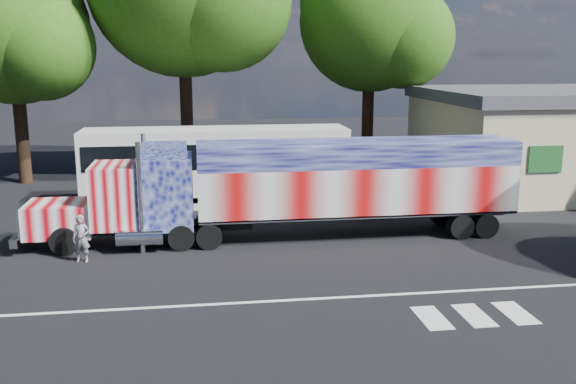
{
  "coord_description": "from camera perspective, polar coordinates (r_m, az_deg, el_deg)",
  "views": [
    {
      "loc": [
        -3.35,
        -20.25,
        6.96
      ],
      "look_at": [
        0.0,
        3.0,
        1.9
      ],
      "focal_mm": 40.0,
      "sensor_mm": 36.0,
      "label": 1
    }
  ],
  "objects": [
    {
      "name": "coach_bus",
      "position": [
        30.37,
        -6.37,
        2.4
      ],
      "size": [
        12.3,
        2.86,
        3.58
      ],
      "color": "silver",
      "rests_on": "ground"
    },
    {
      "name": "woman",
      "position": [
        22.95,
        -17.91,
        -3.97
      ],
      "size": [
        0.63,
        0.45,
        1.64
      ],
      "primitive_type": "imported",
      "rotation": [
        0.0,
        0.0,
        -0.1
      ],
      "color": "slate",
      "rests_on": "ground"
    },
    {
      "name": "ground",
      "position": [
        21.68,
        1.14,
        -6.58
      ],
      "size": [
        100.0,
        100.0,
        0.0
      ],
      "primitive_type": "plane",
      "color": "black"
    },
    {
      "name": "tree_ne_a",
      "position": [
        39.63,
        7.54,
        14.8
      ],
      "size": [
        8.86,
        8.44,
        13.14
      ],
      "color": "black",
      "rests_on": "ground"
    },
    {
      "name": "tree_nw_a",
      "position": [
        37.64,
        -23.09,
        13.17
      ],
      "size": [
        8.4,
        8.0,
        12.3
      ],
      "color": "black",
      "rests_on": "ground"
    },
    {
      "name": "semi_truck",
      "position": [
        24.43,
        0.83,
        0.58
      ],
      "size": [
        18.75,
        2.96,
        4.0
      ],
      "color": "black",
      "rests_on": "ground"
    },
    {
      "name": "lane_markings",
      "position": [
        18.59,
        8.35,
        -9.95
      ],
      "size": [
        30.0,
        2.67,
        0.01
      ],
      "color": "silver",
      "rests_on": "ground"
    }
  ]
}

